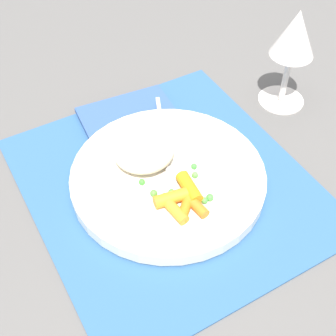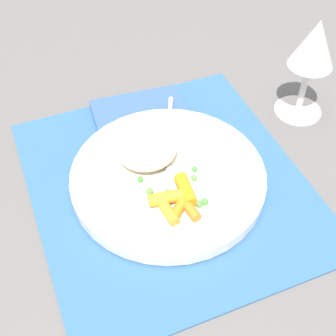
% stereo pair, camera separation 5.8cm
% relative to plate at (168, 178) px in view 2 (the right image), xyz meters
% --- Properties ---
extents(ground_plane, '(2.40, 2.40, 0.00)m').
position_rel_plate_xyz_m(ground_plane, '(0.00, 0.00, -0.02)').
color(ground_plane, '#565451').
extents(placemat, '(0.40, 0.37, 0.01)m').
position_rel_plate_xyz_m(placemat, '(0.00, 0.00, -0.01)').
color(placemat, '#2D5684').
rests_on(placemat, ground_plane).
extents(plate, '(0.27, 0.27, 0.02)m').
position_rel_plate_xyz_m(plate, '(0.00, 0.00, 0.00)').
color(plate, silver).
rests_on(plate, placemat).
extents(rice_mound, '(0.08, 0.08, 0.04)m').
position_rel_plate_xyz_m(rice_mound, '(-0.04, -0.02, 0.03)').
color(rice_mound, beige).
rests_on(rice_mound, plate).
extents(carrot_portion, '(0.07, 0.06, 0.02)m').
position_rel_plate_xyz_m(carrot_portion, '(0.05, -0.01, 0.02)').
color(carrot_portion, orange).
rests_on(carrot_portion, plate).
extents(pea_scatter, '(0.08, 0.08, 0.01)m').
position_rel_plate_xyz_m(pea_scatter, '(0.04, -0.00, 0.01)').
color(pea_scatter, '#59B246').
rests_on(pea_scatter, plate).
extents(fork, '(0.19, 0.09, 0.01)m').
position_rel_plate_xyz_m(fork, '(-0.03, 0.01, 0.01)').
color(fork, silver).
rests_on(fork, plate).
extents(wine_glass, '(0.08, 0.08, 0.16)m').
position_rel_plate_xyz_m(wine_glass, '(-0.07, 0.25, 0.10)').
color(wine_glass, silver).
rests_on(wine_glass, ground_plane).
extents(napkin, '(0.10, 0.15, 0.01)m').
position_rel_plate_xyz_m(napkin, '(-0.15, 0.01, -0.01)').
color(napkin, '#33518C').
rests_on(napkin, placemat).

